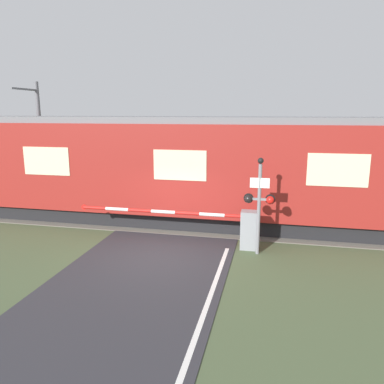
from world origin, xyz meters
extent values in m
plane|color=#475638|center=(0.00, 0.00, 0.00)|extent=(80.00, 80.00, 0.00)
cube|color=#666056|center=(0.00, 3.57, 0.01)|extent=(36.00, 3.20, 0.03)
cube|color=#595451|center=(0.00, 2.85, 0.08)|extent=(36.00, 0.08, 0.10)
cube|color=#595451|center=(0.00, 4.29, 0.08)|extent=(36.00, 0.08, 0.10)
cube|color=black|center=(0.15, 3.57, 0.30)|extent=(17.67, 2.30, 0.60)
cube|color=maroon|center=(0.15, 3.57, 2.28)|extent=(19.21, 2.71, 3.36)
cube|color=slate|center=(0.15, 3.57, 4.08)|extent=(18.82, 2.49, 0.24)
cube|color=beige|center=(5.43, 2.20, 2.53)|extent=(1.92, 0.02, 1.08)
cube|color=beige|center=(0.15, 2.20, 2.53)|extent=(1.92, 0.02, 1.08)
cube|color=beige|center=(-5.13, 2.20, 2.53)|extent=(1.92, 0.02, 1.08)
cube|color=gray|center=(2.75, 1.19, 0.63)|extent=(0.60, 0.44, 1.27)
cylinder|color=gray|center=(2.75, 1.19, 1.08)|extent=(0.16, 0.16, 0.18)
cylinder|color=red|center=(2.33, 1.19, 1.08)|extent=(0.84, 0.11, 0.11)
cylinder|color=white|center=(1.49, 1.19, 1.08)|extent=(0.84, 0.11, 0.11)
cylinder|color=red|center=(0.66, 1.19, 1.08)|extent=(0.84, 0.11, 0.11)
cylinder|color=white|center=(-0.18, 1.19, 1.08)|extent=(0.84, 0.11, 0.11)
cylinder|color=red|center=(-1.01, 1.19, 1.08)|extent=(0.84, 0.11, 0.11)
cylinder|color=white|center=(-1.85, 1.19, 1.08)|extent=(0.84, 0.11, 0.11)
cylinder|color=red|center=(-2.68, 1.19, 1.08)|extent=(0.84, 0.11, 0.11)
cylinder|color=red|center=(-3.10, 1.19, 1.08)|extent=(0.20, 0.02, 0.20)
cylinder|color=gray|center=(3.01, 0.81, 1.42)|extent=(0.11, 0.11, 2.85)
cube|color=gray|center=(3.01, 0.81, 1.77)|extent=(0.78, 0.07, 0.07)
sphere|color=black|center=(2.69, 0.76, 1.77)|extent=(0.24, 0.24, 0.24)
sphere|color=red|center=(3.34, 0.76, 1.77)|extent=(0.24, 0.24, 0.24)
cylinder|color=black|center=(2.69, 0.87, 1.77)|extent=(0.30, 0.06, 0.30)
cylinder|color=black|center=(3.34, 0.87, 1.77)|extent=(0.30, 0.06, 0.30)
cube|color=white|center=(3.01, 0.77, 2.28)|extent=(0.59, 0.02, 0.30)
sphere|color=black|center=(3.01, 0.81, 2.95)|extent=(0.18, 0.18, 0.18)
cylinder|color=slate|center=(-7.81, 5.89, 2.89)|extent=(0.20, 0.20, 5.79)
cube|color=slate|center=(-7.81, 4.99, 5.39)|extent=(0.10, 1.80, 0.08)
camera|label=1|loc=(3.41, -10.51, 4.38)|focal=35.00mm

